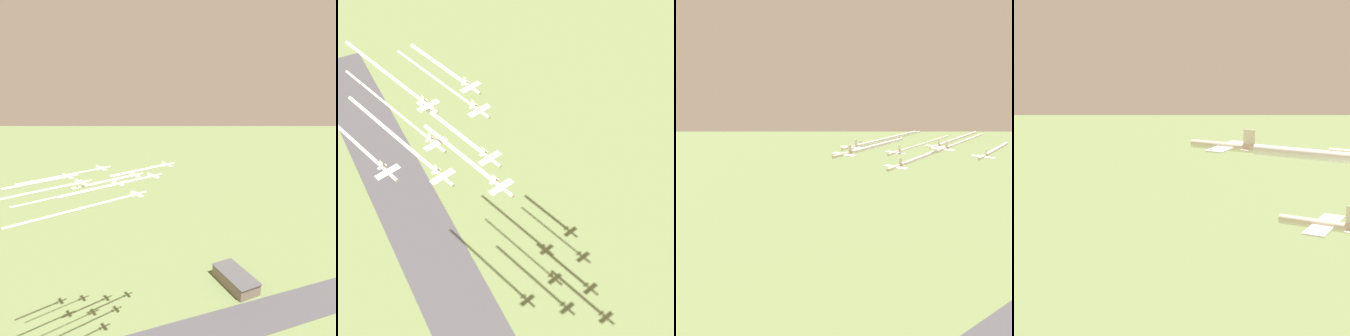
{
  "view_description": "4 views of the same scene",
  "coord_description": "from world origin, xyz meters",
  "views": [
    {
      "loc": [
        116.66,
        -106.06,
        168.93
      ],
      "look_at": [
        -38.68,
        -31.86,
        116.4
      ],
      "focal_mm": 35.0,
      "sensor_mm": 36.0,
      "label": 1
    },
    {
      "loc": [
        27.44,
        70.69,
        247.48
      ],
      "look_at": [
        -38.44,
        -39.23,
        120.99
      ],
      "focal_mm": 70.0,
      "sensor_mm": 36.0,
      "label": 2
    },
    {
      "loc": [
        -103.25,
        24.27,
        139.09
      ],
      "look_at": [
        -40.21,
        -29.46,
        117.95
      ],
      "focal_mm": 35.0,
      "sensor_mm": 36.0,
      "label": 3
    },
    {
      "loc": [
        -96.98,
        -79.53,
        134.1
      ],
      "look_at": [
        -40.19,
        -32.55,
        118.02
      ],
      "focal_mm": 70.0,
      "sensor_mm": 36.0,
      "label": 4
    }
  ],
  "objects": [
    {
      "name": "jet_1",
      "position": [
        -39.8,
        -50.42,
        114.68
      ],
      "size": [
        7.98,
        8.29,
        2.77
      ],
      "rotation": [
        0.0,
        0.0,
        0.2
      ],
      "color": "silver"
    },
    {
      "name": "jet_0",
      "position": [
        -34.17,
        -34.32,
        119.94
      ],
      "size": [
        7.98,
        8.29,
        2.77
      ],
      "rotation": [
        0.0,
        0.0,
        0.2
      ],
      "color": "silver"
    }
  ]
}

